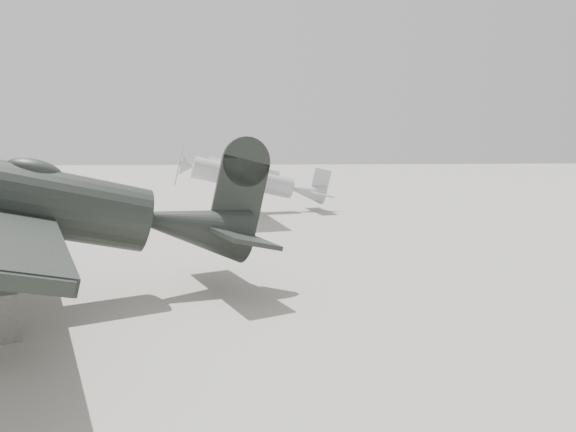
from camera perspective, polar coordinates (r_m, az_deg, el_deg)
name	(u,v)px	position (r m, az deg, el deg)	size (l,w,h in m)	color
ground	(228,268)	(16.35, -6.07, -5.30)	(160.00, 160.00, 0.00)	gray
lowwing_monoplane	(59,207)	(13.33, -22.20, 0.87)	(9.30, 12.71, 4.14)	black
highwing_monoplane	(249,174)	(29.20, -3.94, 4.24)	(8.02, 11.25, 3.18)	#A4A6A9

